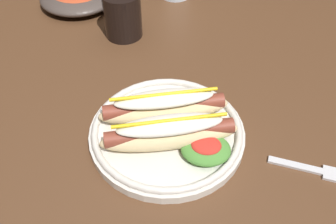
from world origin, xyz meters
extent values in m
cube|color=#51331E|center=(0.00, 0.00, 0.72)|extent=(1.16, 1.02, 0.04)
cylinder|color=#51331E|center=(-0.49, 0.42, 0.35)|extent=(0.06, 0.06, 0.70)
cylinder|color=#51331E|center=(0.49, 0.42, 0.35)|extent=(0.06, 0.06, 0.70)
cylinder|color=silver|center=(0.06, -0.20, 0.75)|extent=(0.26, 0.26, 0.02)
torus|color=silver|center=(0.06, -0.20, 0.76)|extent=(0.26, 0.26, 0.01)
ellipsoid|color=beige|center=(0.06, -0.23, 0.78)|extent=(0.23, 0.10, 0.04)
cylinder|color=brown|center=(0.06, -0.23, 0.78)|extent=(0.21, 0.07, 0.03)
ellipsoid|color=silver|center=(0.06, -0.23, 0.80)|extent=(0.17, 0.08, 0.02)
cylinder|color=yellow|center=(0.06, -0.23, 0.81)|extent=(0.18, 0.04, 0.01)
ellipsoid|color=beige|center=(0.05, -0.17, 0.78)|extent=(0.23, 0.10, 0.04)
cylinder|color=brown|center=(0.05, -0.17, 0.78)|extent=(0.21, 0.07, 0.03)
ellipsoid|color=silver|center=(0.05, -0.17, 0.80)|extent=(0.17, 0.08, 0.02)
cylinder|color=yellow|center=(0.05, -0.17, 0.81)|extent=(0.18, 0.04, 0.01)
ellipsoid|color=#4C8C38|center=(0.12, -0.25, 0.77)|extent=(0.08, 0.07, 0.02)
ellipsoid|color=red|center=(0.12, -0.25, 0.78)|extent=(0.05, 0.04, 0.01)
cube|color=silver|center=(0.27, -0.25, 0.74)|extent=(0.09, 0.03, 0.00)
cube|color=silver|center=(0.32, -0.26, 0.74)|extent=(0.04, 0.03, 0.00)
cylinder|color=black|center=(-0.06, 0.11, 0.79)|extent=(0.08, 0.08, 0.10)
camera|label=1|loc=(0.08, -0.61, 1.22)|focal=39.27mm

